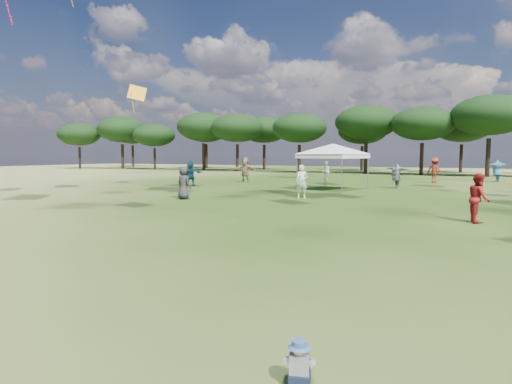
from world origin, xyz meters
TOP-DOWN VIEW (x-y plane):
  - tree_line at (2.39, 47.41)m, footprint 108.78×17.63m
  - tent_left at (-5.36, 23.37)m, footprint 6.19×6.19m
  - toddler at (0.63, 2.38)m, footprint 0.33×0.36m
  - festival_crowd at (-1.25, 25.94)m, footprint 28.03×23.97m

SIDE VIEW (x-z plane):
  - toddler at x=0.63m, z-range -0.02..0.42m
  - festival_crowd at x=-1.25m, z-range -0.11..1.81m
  - tent_left at x=-5.36m, z-range 1.08..4.09m
  - tree_line at x=2.39m, z-range 1.54..9.31m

